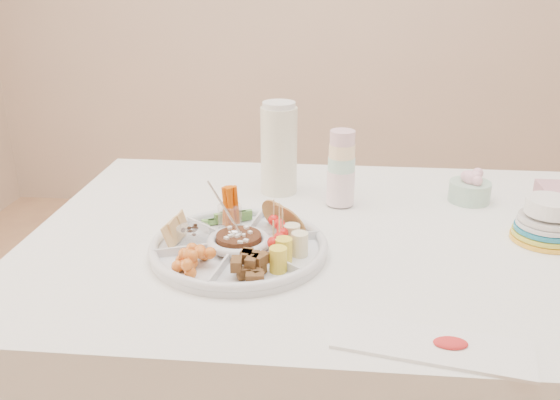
# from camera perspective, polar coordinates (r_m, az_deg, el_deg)

# --- Properties ---
(dining_table) EXTENTS (1.52, 1.02, 0.76)m
(dining_table) POSITION_cam_1_polar(r_m,az_deg,el_deg) (1.60, 6.66, -15.66)
(dining_table) COLOR white
(dining_table) RESTS_ON floor
(party_tray) EXTENTS (0.49, 0.49, 0.04)m
(party_tray) POSITION_cam_1_polar(r_m,az_deg,el_deg) (1.29, -3.98, -4.28)
(party_tray) COLOR white
(party_tray) RESTS_ON dining_table
(bean_dip) EXTENTS (0.13, 0.13, 0.04)m
(bean_dip) POSITION_cam_1_polar(r_m,az_deg,el_deg) (1.29, -3.99, -3.98)
(bean_dip) COLOR #3E150B
(bean_dip) RESTS_ON party_tray
(tortillas) EXTENTS (0.14, 0.14, 0.07)m
(tortillas) POSITION_cam_1_polar(r_m,az_deg,el_deg) (1.36, 0.10, -1.78)
(tortillas) COLOR olive
(tortillas) RESTS_ON party_tray
(carrot_cucumber) EXTENTS (0.14, 0.14, 0.10)m
(carrot_cucumber) POSITION_cam_1_polar(r_m,az_deg,el_deg) (1.39, -5.10, -0.47)
(carrot_cucumber) COLOR #D55302
(carrot_cucumber) RESTS_ON party_tray
(pita_raisins) EXTENTS (0.13, 0.13, 0.06)m
(pita_raisins) POSITION_cam_1_polar(r_m,az_deg,el_deg) (1.32, -9.35, -2.77)
(pita_raisins) COLOR #E0BA77
(pita_raisins) RESTS_ON party_tray
(cherries) EXTENTS (0.14, 0.14, 0.04)m
(cherries) POSITION_cam_1_polar(r_m,az_deg,el_deg) (1.21, -8.63, -5.58)
(cherries) COLOR orange
(cherries) RESTS_ON party_tray
(granola_chunks) EXTENTS (0.12, 0.12, 0.04)m
(granola_chunks) POSITION_cam_1_polar(r_m,az_deg,el_deg) (1.17, -2.71, -6.38)
(granola_chunks) COLOR #3C2B0F
(granola_chunks) RESTS_ON party_tray
(banana_tomato) EXTENTS (0.15, 0.15, 0.09)m
(banana_tomato) POSITION_cam_1_polar(r_m,az_deg,el_deg) (1.24, 1.69, -3.44)
(banana_tomato) COLOR #D8BC6D
(banana_tomato) RESTS_ON party_tray
(cup_stack) EXTENTS (0.09, 0.09, 0.20)m
(cup_stack) POSITION_cam_1_polar(r_m,az_deg,el_deg) (1.53, 5.92, 3.01)
(cup_stack) COLOR beige
(cup_stack) RESTS_ON dining_table
(thermos) EXTENTS (0.12, 0.12, 0.26)m
(thermos) POSITION_cam_1_polar(r_m,az_deg,el_deg) (1.60, -0.11, 5.10)
(thermos) COLOR silver
(thermos) RESTS_ON dining_table
(flower_bowl) EXTENTS (0.12, 0.12, 0.08)m
(flower_bowl) POSITION_cam_1_polar(r_m,az_deg,el_deg) (1.64, 17.83, 1.22)
(flower_bowl) COLOR silver
(flower_bowl) RESTS_ON dining_table
(plate_stack) EXTENTS (0.18, 0.18, 0.10)m
(plate_stack) POSITION_cam_1_polar(r_m,az_deg,el_deg) (1.47, 24.34, -1.83)
(plate_stack) COLOR #FEC849
(plate_stack) RESTS_ON dining_table
(placemat) EXTENTS (0.34, 0.17, 0.01)m
(placemat) POSITION_cam_1_polar(r_m,az_deg,el_deg) (1.03, 14.39, -13.37)
(placemat) COLOR white
(placemat) RESTS_ON dining_table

